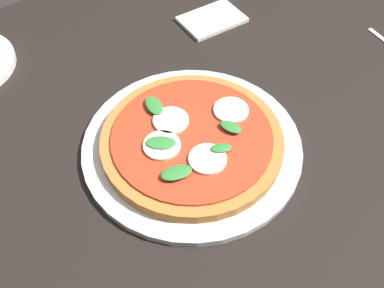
{
  "coord_description": "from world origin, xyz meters",
  "views": [
    {
      "loc": [
        0.26,
        0.35,
        1.3
      ],
      "look_at": [
        -0.01,
        -0.03,
        0.74
      ],
      "focal_mm": 42.18,
      "sensor_mm": 36.0,
      "label": 1
    }
  ],
  "objects_px": {
    "dining_table": "(196,190)",
    "napkin": "(212,19)",
    "pizza": "(192,140)",
    "serving_tray": "(192,146)"
  },
  "relations": [
    {
      "from": "dining_table",
      "to": "napkin",
      "type": "bearing_deg",
      "value": -131.6
    },
    {
      "from": "serving_tray",
      "to": "dining_table",
      "type": "bearing_deg",
      "value": 68.34
    },
    {
      "from": "dining_table",
      "to": "pizza",
      "type": "height_order",
      "value": "pizza"
    },
    {
      "from": "serving_tray",
      "to": "napkin",
      "type": "bearing_deg",
      "value": -133.3
    },
    {
      "from": "dining_table",
      "to": "serving_tray",
      "type": "height_order",
      "value": "serving_tray"
    },
    {
      "from": "napkin",
      "to": "serving_tray",
      "type": "bearing_deg",
      "value": 46.7
    },
    {
      "from": "napkin",
      "to": "dining_table",
      "type": "bearing_deg",
      "value": 48.4
    },
    {
      "from": "dining_table",
      "to": "pizza",
      "type": "xyz_separation_m",
      "value": [
        -0.01,
        -0.03,
        0.1
      ]
    },
    {
      "from": "dining_table",
      "to": "napkin",
      "type": "distance_m",
      "value": 0.39
    },
    {
      "from": "serving_tray",
      "to": "napkin",
      "type": "distance_m",
      "value": 0.35
    }
  ]
}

